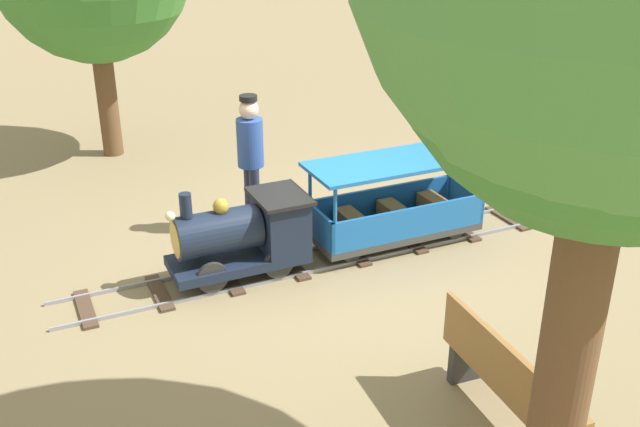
{
  "coord_description": "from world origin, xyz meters",
  "views": [
    {
      "loc": [
        -6.31,
        3.17,
        3.69
      ],
      "look_at": [
        0.0,
        0.27,
        0.55
      ],
      "focal_mm": 40.55,
      "sensor_mm": 36.0,
      "label": 1
    }
  ],
  "objects_px": {
    "locomotive": "(245,234)",
    "oak_tree_near": "(627,7)",
    "conductor_person": "(251,153)",
    "passenger_car": "(396,210)",
    "park_bench": "(506,379)"
  },
  "relations": [
    {
      "from": "locomotive",
      "to": "park_bench",
      "type": "distance_m",
      "value": 3.12
    },
    {
      "from": "park_bench",
      "to": "locomotive",
      "type": "bearing_deg",
      "value": 18.1
    },
    {
      "from": "passenger_car",
      "to": "park_bench",
      "type": "relative_size",
      "value": 1.51
    },
    {
      "from": "locomotive",
      "to": "conductor_person",
      "type": "bearing_deg",
      "value": -23.22
    },
    {
      "from": "conductor_person",
      "to": "park_bench",
      "type": "height_order",
      "value": "conductor_person"
    },
    {
      "from": "locomotive",
      "to": "passenger_car",
      "type": "distance_m",
      "value": 1.76
    },
    {
      "from": "locomotive",
      "to": "park_bench",
      "type": "relative_size",
      "value": 1.09
    },
    {
      "from": "conductor_person",
      "to": "oak_tree_near",
      "type": "bearing_deg",
      "value": -177.57
    },
    {
      "from": "locomotive",
      "to": "oak_tree_near",
      "type": "bearing_deg",
      "value": -170.32
    },
    {
      "from": "locomotive",
      "to": "park_bench",
      "type": "height_order",
      "value": "locomotive"
    },
    {
      "from": "oak_tree_near",
      "to": "passenger_car",
      "type": "bearing_deg",
      "value": -16.35
    },
    {
      "from": "oak_tree_near",
      "to": "conductor_person",
      "type": "bearing_deg",
      "value": 2.43
    },
    {
      "from": "passenger_car",
      "to": "park_bench",
      "type": "xyz_separation_m",
      "value": [
        -2.96,
        0.79,
        -0.01
      ]
    },
    {
      "from": "locomotive",
      "to": "passenger_car",
      "type": "relative_size",
      "value": 0.72
    },
    {
      "from": "locomotive",
      "to": "passenger_car",
      "type": "bearing_deg",
      "value": -90.0
    }
  ]
}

